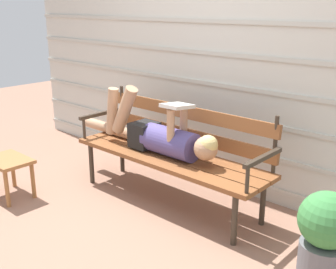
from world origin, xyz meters
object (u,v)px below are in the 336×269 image
Objects in this scene: reclining_person at (157,134)px; footstool at (8,166)px; park_bench at (174,148)px; potted_plant at (326,232)px.

reclining_person is 1.34m from footstool.
park_bench is 3.24× the size of potted_plant.
potted_plant is (1.54, -0.11, -0.28)m from reclining_person.
park_bench is 1.44m from potted_plant.
park_bench reaches higher than potted_plant.
reclining_person is at bearing 41.46° from footstool.
park_bench is at bearing 172.47° from potted_plant.
park_bench is 4.19× the size of footstool.
reclining_person is at bearing -149.38° from park_bench.
reclining_person is 3.86× the size of footstool.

